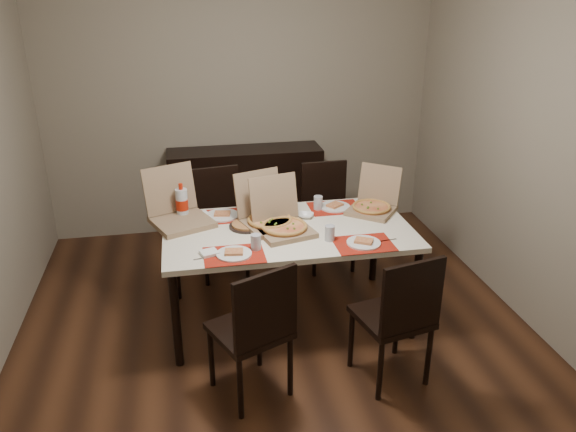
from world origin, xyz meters
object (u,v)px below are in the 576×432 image
object	(u,v)px
chair_near_left	(255,327)
chair_far_right	(327,210)
dip_bowl	(306,216)
chair_near_right	(399,314)
sideboard	(246,193)
pizza_box_center	(282,224)
chair_far_left	(219,217)
soda_bottle	(182,204)
dining_table	(288,237)

from	to	relation	value
chair_near_left	chair_far_right	size ratio (longest dim) A/B	1.00
chair_far_right	dip_bowl	distance (m)	0.80
chair_near_right	sideboard	bearing A→B (deg)	104.69
chair_near_left	chair_near_right	xyz separation A→B (m)	(0.89, -0.03, 0.00)
sideboard	dip_bowl	world-z (taller)	sideboard
chair_far_right	pizza_box_center	size ratio (longest dim) A/B	1.91
chair_far_left	chair_near_right	bearing A→B (deg)	-61.14
sideboard	chair_near_right	distance (m)	2.57
soda_bottle	chair_far_right	bearing A→B (deg)	21.87
sideboard	chair_far_right	bearing A→B (deg)	-49.20
chair_near_left	pizza_box_center	bearing A→B (deg)	68.93
dining_table	pizza_box_center	xyz separation A→B (m)	(-0.05, -0.04, 0.12)
dining_table	chair_far_left	size ratio (longest dim) A/B	1.94
soda_bottle	pizza_box_center	bearing A→B (deg)	-28.58
chair_near_left	chair_far_right	world-z (taller)	same
sideboard	soda_bottle	world-z (taller)	soda_bottle
pizza_box_center	chair_near_right	bearing A→B (deg)	-55.75
chair_far_left	pizza_box_center	bearing A→B (deg)	-66.66
sideboard	chair_near_left	bearing A→B (deg)	-95.62
dining_table	soda_bottle	bearing A→B (deg)	155.29
chair_far_right	chair_near_right	bearing A→B (deg)	-89.71
sideboard	dip_bowl	bearing A→B (deg)	-78.24
chair_far_left	chair_far_right	size ratio (longest dim) A/B	1.00
dining_table	pizza_box_center	world-z (taller)	pizza_box_center
sideboard	chair_far_left	world-z (taller)	chair_far_left
chair_near_left	dip_bowl	bearing A→B (deg)	62.60
chair_far_right	dining_table	bearing A→B (deg)	-121.37
dining_table	chair_near_left	world-z (taller)	chair_near_left
dining_table	chair_near_right	world-z (taller)	chair_near_right
dip_bowl	soda_bottle	world-z (taller)	soda_bottle
chair_near_left	pizza_box_center	xyz separation A→B (m)	(0.32, 0.82, 0.30)
chair_near_right	dip_bowl	bearing A→B (deg)	108.47
chair_far_right	pizza_box_center	bearing A→B (deg)	-122.55
dip_bowl	soda_bottle	xyz separation A→B (m)	(-0.92, 0.16, 0.10)
sideboard	pizza_box_center	distance (m)	1.68
chair_near_right	chair_far_left	bearing A→B (deg)	118.86
chair_far_right	pizza_box_center	xyz separation A→B (m)	(-0.57, -0.89, 0.30)
dining_table	chair_near_left	distance (m)	0.95
dining_table	soda_bottle	xyz separation A→B (m)	(-0.75, 0.34, 0.18)
chair_near_left	soda_bottle	distance (m)	1.31
chair_near_right	pizza_box_center	world-z (taller)	pizza_box_center
dining_table	chair_far_right	world-z (taller)	chair_far_right
sideboard	dining_table	size ratio (longest dim) A/B	0.83
sideboard	pizza_box_center	size ratio (longest dim) A/B	3.08
chair_near_left	chair_far_right	distance (m)	1.93
dining_table	chair_near_left	bearing A→B (deg)	-113.02
dining_table	chair_near_left	xyz separation A→B (m)	(-0.36, -0.86, -0.17)
sideboard	chair_near_left	xyz separation A→B (m)	(-0.24, -2.46, 0.06)
chair_near_right	dining_table	bearing A→B (deg)	120.88
chair_far_left	dip_bowl	xyz separation A→B (m)	(0.62, -0.70, 0.25)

